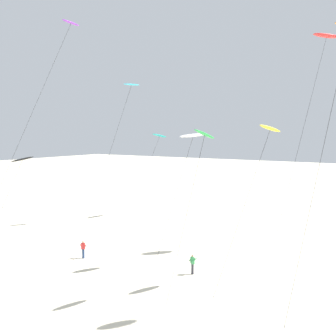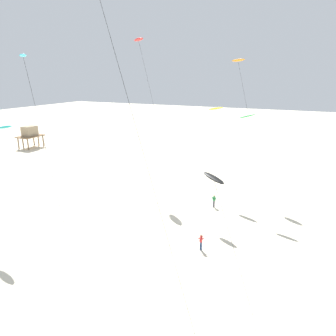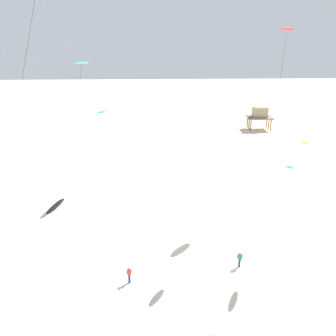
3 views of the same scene
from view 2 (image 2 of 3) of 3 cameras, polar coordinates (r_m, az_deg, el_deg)
name	(u,v)px [view 2 (image 2 of 3)]	position (r m, az deg, el deg)	size (l,w,h in m)	color
ground_plane	(202,214)	(39.24, 6.22, -8.32)	(260.00, 260.00, 0.00)	beige
kite_cyan	(24,60)	(30.99, -24.61, 17.32)	(3.50, 7.15, 18.15)	#33BFE0
kite_teal	(5,128)	(36.02, -27.46, 6.45)	(2.59, 6.07, 11.71)	teal
kite_white	(196,119)	(37.88, 5.10, 8.80)	(2.64, 5.25, 11.76)	white
kite_yellow	(216,109)	(44.16, 8.70, 10.45)	(2.94, 6.46, 12.43)	yellow
kite_red	(139,40)	(50.86, -5.32, 22.02)	(4.43, 8.61, 21.73)	red
kite_black	(214,180)	(23.01, 8.34, -2.11)	(2.34, 4.85, 9.57)	black
kite_orange	(238,62)	(48.78, 12.63, 18.30)	(3.23, 6.50, 18.75)	orange
kite_green	(247,118)	(40.04, 14.20, 8.80)	(1.79, 4.16, 12.00)	green
kite_flyer_nearest	(201,242)	(31.50, 5.99, -13.11)	(0.71, 0.70, 1.67)	navy
kite_flyer_middle	(214,201)	(41.09, 8.33, -5.87)	(0.69, 0.68, 1.67)	#33333D
stilt_house	(30,133)	(80.36, -23.74, 5.86)	(5.57, 3.86, 5.04)	#846647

